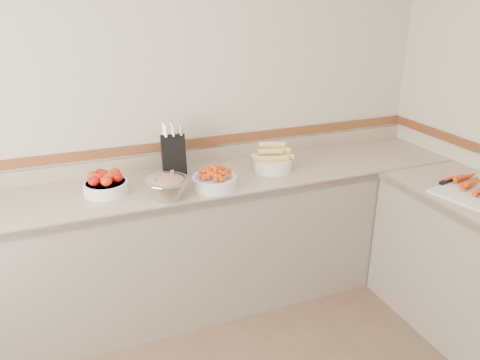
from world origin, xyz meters
name	(u,v)px	position (x,y,z in m)	size (l,w,h in m)	color
back_wall	(153,110)	(0.00, 2.00, 1.30)	(4.00, 4.00, 0.00)	beige
counter_back	(173,247)	(0.00, 1.68, 0.45)	(4.00, 0.65, 1.08)	tan
knife_block	(173,155)	(0.07, 1.80, 1.05)	(0.18, 0.20, 0.37)	black
tomato_bowl	(105,183)	(-0.38, 1.69, 0.96)	(0.27, 0.27, 0.13)	white
cherry_tomato_bowl	(215,180)	(0.25, 1.53, 0.95)	(0.28, 0.28, 0.15)	white
corn_bowl	(273,161)	(0.71, 1.67, 0.96)	(0.28, 0.26, 0.19)	white
rhubarb_bowl	(167,186)	(-0.06, 1.47, 0.98)	(0.26, 0.26, 0.15)	#B2B2BA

